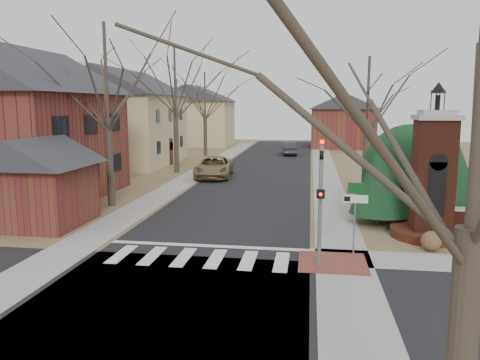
% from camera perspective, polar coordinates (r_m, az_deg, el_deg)
% --- Properties ---
extents(ground, '(120.00, 120.00, 0.00)m').
position_cam_1_polar(ground, '(16.68, -5.60, -10.35)').
color(ground, brown).
rests_on(ground, ground).
extents(main_street, '(8.00, 70.00, 0.01)m').
position_cam_1_polar(main_street, '(37.85, 2.53, 0.71)').
color(main_street, black).
rests_on(main_street, ground).
extents(cross_street, '(120.00, 8.00, 0.01)m').
position_cam_1_polar(cross_street, '(14.00, -8.69, -14.33)').
color(cross_street, black).
rests_on(cross_street, ground).
extents(crosswalk_zone, '(8.00, 2.20, 0.02)m').
position_cam_1_polar(crosswalk_zone, '(17.41, -4.95, -9.46)').
color(crosswalk_zone, silver).
rests_on(crosswalk_zone, ground).
extents(stop_bar, '(8.00, 0.35, 0.02)m').
position_cam_1_polar(stop_bar, '(18.80, -3.88, -8.03)').
color(stop_bar, silver).
rests_on(stop_bar, ground).
extents(sidewalk_right_main, '(2.00, 60.00, 0.02)m').
position_cam_1_polar(sidewalk_right_main, '(37.67, 10.42, 0.54)').
color(sidewalk_right_main, gray).
rests_on(sidewalk_right_main, ground).
extents(sidewalk_left, '(2.00, 60.00, 0.02)m').
position_cam_1_polar(sidewalk_left, '(38.73, -5.14, 0.89)').
color(sidewalk_left, gray).
rests_on(sidewalk_left, ground).
extents(curb_apron, '(2.40, 2.40, 0.02)m').
position_cam_1_polar(curb_apron, '(17.18, 11.22, -9.86)').
color(curb_apron, brown).
rests_on(curb_apron, ground).
extents(traffic_signal_pole, '(0.28, 0.41, 4.50)m').
position_cam_1_polar(traffic_signal_pole, '(16.09, 9.79, -1.62)').
color(traffic_signal_pole, slate).
rests_on(traffic_signal_pole, ground).
extents(sign_post, '(0.90, 0.07, 2.75)m').
position_cam_1_polar(sign_post, '(17.68, 13.84, -2.89)').
color(sign_post, slate).
rests_on(sign_post, ground).
extents(brick_gate_monument, '(3.20, 3.20, 6.47)m').
position_cam_1_polar(brick_gate_monument, '(21.13, 22.37, -0.78)').
color(brick_gate_monument, '#4C2016').
rests_on(brick_gate_monument, ground).
extents(house_brick_left, '(9.80, 11.80, 9.42)m').
position_cam_1_polar(house_brick_left, '(30.39, -25.45, 6.59)').
color(house_brick_left, maroon).
rests_on(house_brick_left, ground).
extents(house_stucco_left, '(9.80, 12.80, 9.28)m').
position_cam_1_polar(house_stucco_left, '(45.69, -13.98, 7.68)').
color(house_stucco_left, '#D2BC8C').
rests_on(house_stucco_left, ground).
extents(garage_left, '(4.80, 4.80, 4.29)m').
position_cam_1_polar(garage_left, '(23.55, -23.40, 0.29)').
color(garage_left, maroon).
rests_on(garage_left, ground).
extents(house_distant_left, '(10.80, 8.80, 8.53)m').
position_cam_1_polar(house_distant_left, '(65.22, -5.62, 7.97)').
color(house_distant_left, '#D2BC8C').
rests_on(house_distant_left, ground).
extents(house_distant_right, '(8.80, 8.80, 7.30)m').
position_cam_1_polar(house_distant_right, '(63.39, 12.35, 7.22)').
color(house_distant_right, maroon).
rests_on(house_distant_right, ground).
extents(evergreen_near, '(2.80, 2.80, 4.10)m').
position_cam_1_polar(evergreen_near, '(22.71, 16.79, 0.51)').
color(evergreen_near, '#473D33').
rests_on(evergreen_near, ground).
extents(evergreen_mid, '(3.40, 3.40, 4.70)m').
position_cam_1_polar(evergreen_mid, '(24.52, 24.08, 1.43)').
color(evergreen_mid, '#473D33').
rests_on(evergreen_mid, ground).
extents(evergreen_mass, '(4.80, 4.80, 4.80)m').
position_cam_1_polar(evergreen_mass, '(25.45, 20.03, 1.47)').
color(evergreen_mass, black).
rests_on(evergreen_mass, ground).
extents(bare_tree_0, '(8.05, 8.05, 11.15)m').
position_cam_1_polar(bare_tree_0, '(26.67, -16.08, 13.41)').
color(bare_tree_0, '#473D33').
rests_on(bare_tree_0, ground).
extents(bare_tree_1, '(8.40, 8.40, 11.64)m').
position_cam_1_polar(bare_tree_1, '(38.88, -7.95, 12.72)').
color(bare_tree_1, '#473D33').
rests_on(bare_tree_1, ground).
extents(bare_tree_2, '(7.35, 7.35, 10.19)m').
position_cam_1_polar(bare_tree_2, '(51.54, -4.31, 10.76)').
color(bare_tree_2, '#473D33').
rests_on(bare_tree_2, ground).
extents(bare_tree_3, '(7.00, 7.00, 9.70)m').
position_cam_1_polar(bare_tree_3, '(31.46, 15.39, 10.90)').
color(bare_tree_3, '#473D33').
rests_on(bare_tree_3, ground).
extents(pickup_truck, '(3.07, 5.87, 1.58)m').
position_cam_1_polar(pickup_truck, '(36.18, -3.18, 1.57)').
color(pickup_truck, olive).
rests_on(pickup_truck, ground).
extents(distant_car, '(1.89, 4.39, 1.40)m').
position_cam_1_polar(distant_car, '(52.62, 6.02, 3.81)').
color(distant_car, '#303137').
rests_on(distant_car, ground).
extents(dry_shrub_left, '(0.78, 0.78, 0.78)m').
position_cam_1_polar(dry_shrub_left, '(19.53, 22.28, -6.90)').
color(dry_shrub_left, brown).
rests_on(dry_shrub_left, ground).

